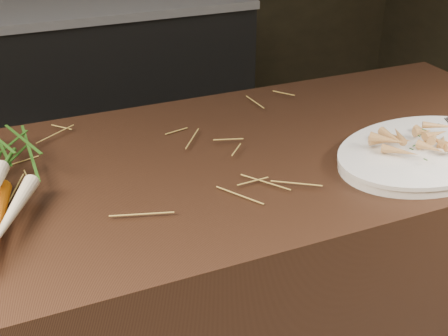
# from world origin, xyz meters

# --- Properties ---
(back_counter) EXTENTS (1.82, 0.62, 0.84)m
(back_counter) POSITION_xyz_m (0.30, 2.18, 0.42)
(back_counter) COLOR black
(back_counter) RESTS_ON ground
(straw_bedding) EXTENTS (1.40, 0.60, 0.02)m
(straw_bedding) POSITION_xyz_m (0.00, 0.30, 0.91)
(straw_bedding) COLOR #A58232
(straw_bedding) RESTS_ON main_counter
(serving_platter) EXTENTS (0.47, 0.35, 0.02)m
(serving_platter) POSITION_xyz_m (0.75, 0.12, 0.91)
(serving_platter) COLOR white
(serving_platter) RESTS_ON main_counter
(roasted_veg_heap) EXTENTS (0.23, 0.18, 0.05)m
(roasted_veg_heap) POSITION_xyz_m (0.75, 0.12, 0.95)
(roasted_veg_heap) COLOR #A26931
(roasted_veg_heap) RESTS_ON serving_platter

